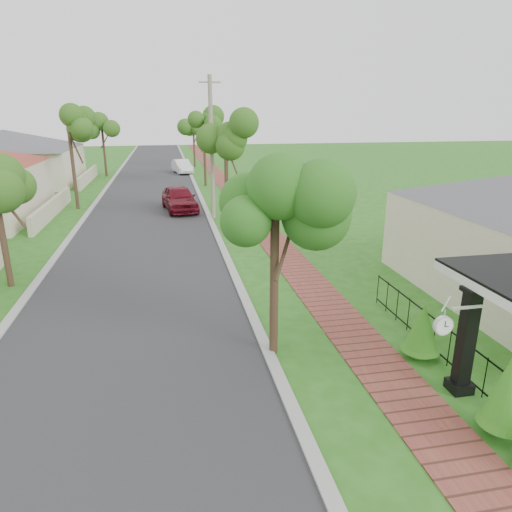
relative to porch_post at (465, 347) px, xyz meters
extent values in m
plane|color=#276016|center=(-4.55, 1.00, -1.12)|extent=(160.00, 160.00, 0.00)
cube|color=#28282B|center=(-7.55, 21.00, -1.12)|extent=(7.00, 120.00, 0.02)
cube|color=#9E9E99|center=(-3.90, 21.00, -1.12)|extent=(0.30, 120.00, 0.10)
cube|color=#9E9E99|center=(-11.20, 21.00, -1.12)|extent=(0.30, 120.00, 0.10)
cube|color=brown|center=(-1.30, 21.00, -1.12)|extent=(1.50, 120.00, 0.03)
cube|color=black|center=(0.00, 0.00, 0.14)|extent=(0.30, 0.30, 2.52)
cube|color=black|center=(0.00, 0.00, -1.00)|extent=(0.48, 0.48, 0.24)
cube|color=black|center=(0.00, 0.00, 1.34)|extent=(0.42, 0.42, 0.10)
cube|color=black|center=(0.35, 1.00, -0.17)|extent=(0.03, 8.00, 0.03)
cube|color=black|center=(0.35, 1.00, -0.97)|extent=(0.03, 8.00, 0.03)
cylinder|color=black|center=(0.35, -1.00, -0.62)|extent=(0.02, 0.02, 1.00)
cylinder|color=black|center=(0.35, -0.33, -0.62)|extent=(0.02, 0.02, 1.00)
cylinder|color=black|center=(0.35, 0.33, -0.62)|extent=(0.02, 0.02, 1.00)
cylinder|color=black|center=(0.35, 1.00, -0.62)|extent=(0.02, 0.02, 1.00)
cylinder|color=black|center=(0.35, 1.67, -0.62)|extent=(0.02, 0.02, 1.00)
cylinder|color=black|center=(0.35, 2.33, -0.62)|extent=(0.02, 0.02, 1.00)
cylinder|color=black|center=(0.35, 3.00, -0.62)|extent=(0.02, 0.02, 1.00)
cylinder|color=black|center=(0.35, 3.67, -0.62)|extent=(0.02, 0.02, 1.00)
cylinder|color=black|center=(0.35, 4.33, -0.62)|extent=(0.02, 0.02, 1.00)
cylinder|color=black|center=(0.35, 5.00, -0.62)|extent=(0.02, 0.02, 1.00)
cylinder|color=#382619|center=(-3.05, 17.00, 1.15)|extent=(0.22, 0.22, 4.55)
sphere|color=#245516|center=(-3.05, 17.00, 3.56)|extent=(1.70, 1.70, 1.70)
cylinder|color=#382619|center=(-3.05, 31.00, 1.33)|extent=(0.22, 0.22, 4.90)
sphere|color=#245516|center=(-3.05, 31.00, 3.92)|extent=(1.70, 1.70, 1.70)
cylinder|color=#382619|center=(-3.05, 45.00, 0.98)|extent=(0.22, 0.22, 4.20)
sphere|color=#245516|center=(-3.05, 45.00, 3.20)|extent=(1.70, 1.70, 1.70)
cylinder|color=#382619|center=(-12.05, 9.00, 0.80)|extent=(0.22, 0.22, 3.85)
cylinder|color=#382619|center=(-12.05, 23.00, 1.33)|extent=(0.22, 0.22, 4.90)
sphere|color=#245516|center=(-12.05, 23.00, 3.92)|extent=(1.70, 1.70, 1.70)
cylinder|color=#382619|center=(-12.05, 39.00, 1.15)|extent=(0.22, 0.22, 4.55)
sphere|color=#245516|center=(-12.05, 39.00, 3.56)|extent=(1.70, 1.70, 1.70)
sphere|color=#166F1A|center=(-0.10, -1.48, -0.73)|extent=(0.73, 0.73, 0.73)
cone|color=#166F1A|center=(-0.10, -1.48, -0.02)|extent=(0.83, 0.83, 1.42)
sphere|color=#166F1A|center=(-0.10, 1.53, -0.80)|extent=(0.75, 0.75, 0.75)
cone|color=#166F1A|center=(-0.10, 1.53, -0.23)|extent=(0.85, 0.85, 1.16)
cube|color=#BFB299|center=(-13.15, 21.00, -0.62)|extent=(0.25, 10.00, 1.00)
cube|color=beige|center=(-19.55, 35.00, 0.38)|extent=(11.00, 10.00, 3.00)
pyramid|color=#4C4C51|center=(-19.55, 35.00, 2.68)|extent=(15.56, 15.56, 1.60)
cube|color=#BFB299|center=(-13.15, 35.00, -0.62)|extent=(0.25, 10.00, 1.00)
imported|color=maroon|center=(-5.55, 21.13, -0.34)|extent=(2.48, 4.82, 1.57)
imported|color=white|center=(-4.67, 39.67, -0.44)|extent=(2.16, 4.31, 1.36)
cylinder|color=#382619|center=(-3.75, 2.50, 0.75)|extent=(0.22, 0.22, 3.73)
sphere|color=#2E6B1F|center=(-3.75, 2.50, 2.72)|extent=(1.86, 1.86, 1.86)
cylinder|color=gray|center=(-3.65, 18.65, 2.87)|extent=(0.24, 0.24, 7.98)
cube|color=gray|center=(-3.65, 18.65, 6.46)|extent=(1.20, 0.08, 0.08)
cube|color=silver|center=(-0.40, -0.40, 1.16)|extent=(0.69, 0.05, 0.05)
cylinder|color=silver|center=(-0.90, -0.40, 1.00)|extent=(0.02, 0.02, 0.30)
cylinder|color=silver|center=(-0.90, -0.40, 0.80)|extent=(0.42, 0.10, 0.42)
cylinder|color=white|center=(-0.90, -0.45, 0.80)|extent=(0.36, 0.01, 0.36)
cylinder|color=white|center=(-0.90, -0.34, 0.80)|extent=(0.36, 0.01, 0.36)
cube|color=black|center=(-0.90, -0.46, 0.86)|extent=(0.01, 0.01, 0.14)
cube|color=black|center=(-0.86, -0.46, 0.80)|extent=(0.09, 0.01, 0.02)
camera|label=1|loc=(-6.24, -7.92, 4.96)|focal=32.00mm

